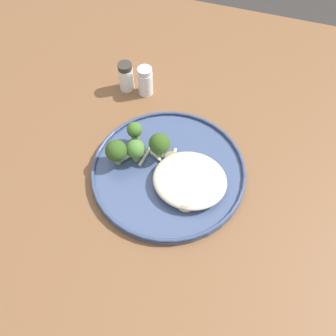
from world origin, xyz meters
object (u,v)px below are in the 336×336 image
broccoli_floret_right_tilted (135,130)px  pepper_shaker (126,77)px  seared_scallop_large_seared (173,159)px  seared_scallop_left_edge (186,201)px  broccoli_floret_split_head (136,150)px  seared_scallop_right_edge (167,186)px  seared_scallop_on_noodles (196,179)px  broccoli_floret_near_rim (160,144)px  broccoli_floret_center_pile (116,151)px  seared_scallop_center_golden (200,190)px  seared_scallop_front_small (185,185)px  salt_shaker (145,81)px  dinner_plate (168,171)px

broccoli_floret_right_tilted → pepper_shaker: bearing=-62.3°
seared_scallop_large_seared → seared_scallop_left_edge: seared_scallop_left_edge is taller
broccoli_floret_split_head → seared_scallop_right_edge: bearing=148.5°
seared_scallop_left_edge → broccoli_floret_split_head: broccoli_floret_split_head is taller
seared_scallop_on_noodles → broccoli_floret_near_rim: broccoli_floret_near_rim is taller
broccoli_floret_center_pile → seared_scallop_right_edge: bearing=165.0°
seared_scallop_on_noodles → pepper_shaker: pepper_shaker is taller
seared_scallop_center_golden → seared_scallop_right_edge: 0.06m
seared_scallop_left_edge → broccoli_floret_center_pile: broccoli_floret_center_pile is taller
seared_scallop_left_edge → seared_scallop_front_small: bearing=-71.3°
salt_shaker → seared_scallop_large_seared: bearing=123.9°
seared_scallop_left_edge → pepper_shaker: size_ratio=0.51×
salt_shaker → pepper_shaker: 0.04m
pepper_shaker → dinner_plate: bearing=129.1°
dinner_plate → seared_scallop_on_noodles: 0.06m
seared_scallop_left_edge → salt_shaker: 0.30m
seared_scallop_large_seared → broccoli_floret_right_tilted: broccoli_floret_right_tilted is taller
seared_scallop_right_edge → salt_shaker: size_ratio=0.42×
broccoli_floret_center_pile → pepper_shaker: bearing=-73.9°
seared_scallop_left_edge → pepper_shaker: 0.32m
dinner_plate → broccoli_floret_near_rim: size_ratio=4.93×
seared_scallop_left_edge → broccoli_floret_near_rim: 0.12m
salt_shaker → broccoli_floret_split_head: bearing=103.8°
dinner_plate → broccoli_floret_right_tilted: 0.10m
dinner_plate → seared_scallop_center_golden: 0.08m
seared_scallop_large_seared → seared_scallop_center_golden: 0.09m
seared_scallop_on_noodles → broccoli_floret_center_pile: size_ratio=0.53×
salt_shaker → pepper_shaker: same height
seared_scallop_on_noodles → seared_scallop_left_edge: size_ratio=0.89×
broccoli_floret_split_head → broccoli_floret_near_rim: 0.05m
dinner_plate → seared_scallop_large_seared: seared_scallop_large_seared is taller
broccoli_floret_split_head → broccoli_floret_center_pile: broccoli_floret_center_pile is taller
dinner_plate → broccoli_floret_split_head: bearing=-7.5°
seared_scallop_on_noodles → salt_shaker: bearing=-50.0°
seared_scallop_center_golden → broccoli_floret_center_pile: 0.17m
seared_scallop_right_edge → broccoli_floret_split_head: bearing=-31.5°
seared_scallop_left_edge → broccoli_floret_split_head: (0.12, -0.07, 0.02)m
seared_scallop_on_noodles → broccoli_floret_right_tilted: size_ratio=0.58×
dinner_plate → seared_scallop_front_small: 0.05m
broccoli_floret_center_pile → salt_shaker: 0.20m
dinner_plate → seared_scallop_large_seared: (-0.00, -0.02, 0.01)m
seared_scallop_center_golden → seared_scallop_right_edge: seared_scallop_center_golden is taller
seared_scallop_center_golden → broccoli_floret_near_rim: broccoli_floret_near_rim is taller
seared_scallop_left_edge → seared_scallop_right_edge: bearing=-27.4°
broccoli_floret_right_tilted → broccoli_floret_center_pile: broccoli_floret_center_pile is taller
seared_scallop_left_edge → seared_scallop_center_golden: bearing=-121.2°
seared_scallop_right_edge → dinner_plate: bearing=-74.8°
seared_scallop_right_edge → salt_shaker: (0.12, -0.23, 0.01)m
dinner_plate → seared_scallop_front_small: size_ratio=11.50×
seared_scallop_large_seared → broccoli_floret_near_rim: broccoli_floret_near_rim is taller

